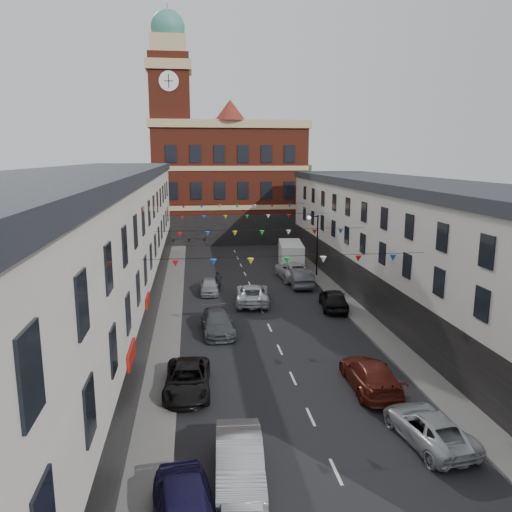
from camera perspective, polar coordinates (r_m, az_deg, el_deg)
name	(u,v)px	position (r m, az deg, el deg)	size (l,w,h in m)	color
ground	(270,328)	(34.45, 1.57, -8.19)	(160.00, 160.00, 0.00)	black
pavement_left	(169,321)	(35.99, -9.95, -7.37)	(1.80, 64.00, 0.15)	#605E5B
pavement_right	(358,314)	(37.88, 11.53, -6.48)	(1.80, 64.00, 0.15)	#605E5B
terrace_left	(90,252)	(34.31, -18.49, 0.39)	(8.40, 56.00, 10.70)	beige
terrace_right	(431,251)	(37.70, 19.35, 0.51)	(8.40, 56.00, 9.70)	#BCB8B0
civic_building	(228,181)	(70.28, -3.21, 8.57)	(20.60, 13.30, 18.50)	maroon
clock_tower	(171,129)	(67.20, -9.68, 14.11)	(5.60, 5.60, 30.00)	maroon
distant_hill	(197,192)	(94.30, -6.71, 7.31)	(40.00, 14.00, 10.00)	#315226
street_lamp	(315,237)	(48.11, 6.75, 2.16)	(1.10, 0.36, 6.00)	black
car_left_b	(240,461)	(19.32, -1.90, -22.39)	(1.68, 4.83, 1.59)	gray
car_left_c	(187,380)	(25.62, -7.84, -13.83)	(2.22, 4.82, 1.34)	black
car_left_d	(217,323)	(33.36, -4.45, -7.59)	(1.99, 4.89, 1.42)	#42474A
car_left_e	(209,286)	(42.74, -5.36, -3.42)	(1.55, 3.86, 1.32)	gray
car_right_b	(428,427)	(22.66, 19.11, -18.01)	(2.14, 4.65, 1.29)	#A9ADB1
car_right_c	(370,375)	(26.31, 12.93, -13.11)	(2.12, 5.21, 1.51)	#5D1A12
car_right_d	(334,299)	(38.69, 8.86, -4.90)	(1.86, 4.62, 1.58)	black
car_right_e	(300,277)	(45.08, 5.03, -2.42)	(1.74, 4.98, 1.64)	#4A4C51
car_right_f	(293,270)	(47.72, 4.29, -1.64)	(2.71, 5.88, 1.64)	silver
moving_car	(252,294)	(39.79, -0.42, -4.34)	(2.53, 5.48, 1.52)	silver
white_van	(291,255)	(52.49, 4.01, 0.10)	(2.27, 5.91, 2.62)	white
pedestrian	(218,281)	(43.17, -4.36, -2.91)	(0.67, 0.44, 1.83)	black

